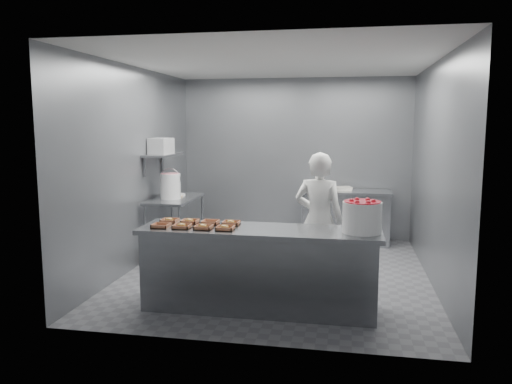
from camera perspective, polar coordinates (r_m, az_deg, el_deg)
floor at (r=6.90m, az=2.36°, el=-9.18°), size 4.50×4.50×0.00m
ceiling at (r=6.64m, az=2.50°, el=14.58°), size 4.50×4.50×0.00m
wall_back at (r=8.85m, az=4.48°, el=3.83°), size 4.00×0.04×2.80m
wall_left at (r=7.18m, az=-13.59°, el=2.68°), size 0.04×4.50×2.80m
wall_right at (r=6.65m, az=19.77°, el=2.03°), size 0.04×4.50×2.80m
service_counter at (r=5.49m, az=0.37°, el=-8.75°), size 2.60×0.70×0.90m
prep_table at (r=7.72m, az=-9.20°, el=-2.90°), size 0.60×1.20×0.90m
back_counter at (r=8.58m, az=10.16°, el=-2.78°), size 1.50×0.60×0.90m
wall_shelf at (r=7.66m, az=-10.56°, el=4.21°), size 0.35×0.90×0.03m
tray_0 at (r=5.53m, az=-10.79°, el=-3.78°), size 0.19×0.18×0.04m
tray_1 at (r=5.45m, az=-8.47°, el=-3.87°), size 0.19×0.18×0.06m
tray_2 at (r=5.38m, az=-6.04°, el=-3.99°), size 0.19×0.18×0.06m
tray_3 at (r=5.32m, az=-3.56°, el=-4.10°), size 0.19×0.18×0.06m
tray_4 at (r=5.78m, az=-9.85°, el=-3.22°), size 0.19×0.18×0.06m
tray_5 at (r=5.71m, az=-7.58°, el=-3.33°), size 0.19×0.18×0.06m
tray_6 at (r=5.64m, az=-5.23°, el=-3.46°), size 0.19×0.18×0.04m
tray_7 at (r=5.58m, az=-2.88°, el=-3.53°), size 0.19×0.18×0.06m
worker at (r=6.23m, az=7.20°, el=-3.16°), size 0.67×0.50×1.68m
strawberry_tub at (r=5.27m, az=12.02°, el=-2.69°), size 0.40×0.40×0.33m
glaze_bucket at (r=7.55m, az=-9.75°, el=0.73°), size 0.31×0.30×0.46m
bucket_lid at (r=7.86m, az=-9.34°, el=-0.34°), size 0.42×0.42×0.03m
rag at (r=7.75m, az=-8.92°, el=-0.46°), size 0.18×0.16×0.02m
appliance at (r=7.58m, az=-10.80°, el=5.18°), size 0.33×0.36×0.24m
paper_stack at (r=8.50m, az=9.81°, el=0.39°), size 0.33×0.27×0.06m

